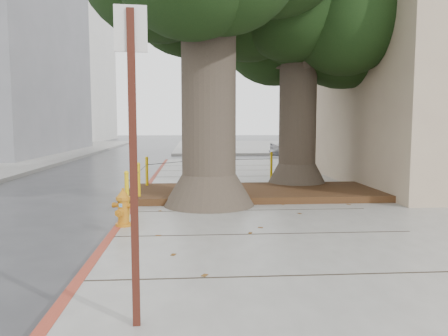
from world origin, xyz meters
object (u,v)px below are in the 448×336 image
object	(u,v)px
fire_hydrant	(123,208)
car_red	(361,145)
car_silver	(300,147)
car_dark	(35,148)
signpost	(133,149)

from	to	relation	value
fire_hydrant	car_red	world-z (taller)	car_red
fire_hydrant	car_silver	size ratio (longest dim) A/B	0.19
fire_hydrant	car_silver	xyz separation A→B (m)	(7.48, 17.38, 0.11)
car_silver	car_red	distance (m)	3.86
fire_hydrant	car_red	size ratio (longest dim) A/B	0.16
car_red	car_dark	bearing A→B (deg)	88.57
fire_hydrant	signpost	bearing A→B (deg)	-61.29
fire_hydrant	car_dark	xyz separation A→B (m)	(-8.16, 19.03, 0.05)
car_silver	car_dark	world-z (taller)	car_silver
signpost	car_dark	world-z (taller)	signpost
car_red	fire_hydrant	bearing A→B (deg)	149.74
car_silver	car_dark	distance (m)	15.73
fire_hydrant	car_silver	bearing A→B (deg)	84.90
signpost	car_silver	distance (m)	22.36
signpost	car_red	bearing A→B (deg)	59.07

